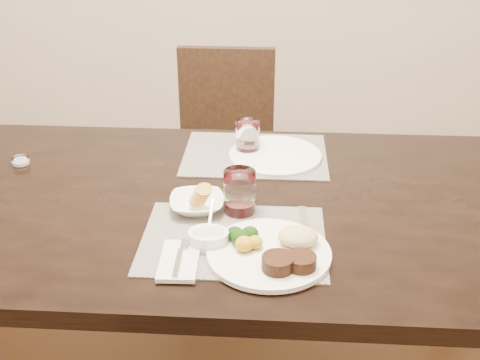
# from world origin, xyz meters

# --- Properties ---
(dining_table) EXTENTS (2.00, 1.00, 0.75)m
(dining_table) POSITION_xyz_m (0.00, 0.00, 0.67)
(dining_table) COLOR black
(dining_table) RESTS_ON ground
(chair_far) EXTENTS (0.42, 0.42, 0.90)m
(chair_far) POSITION_xyz_m (0.00, 0.93, 0.50)
(chair_far) COLOR black
(chair_far) RESTS_ON ground
(placemat_near) EXTENTS (0.46, 0.34, 0.00)m
(placemat_near) POSITION_xyz_m (0.12, -0.21, 0.75)
(placemat_near) COLOR gray
(placemat_near) RESTS_ON dining_table
(placemat_far) EXTENTS (0.46, 0.34, 0.00)m
(placemat_far) POSITION_xyz_m (0.16, 0.30, 0.75)
(placemat_far) COLOR gray
(placemat_far) RESTS_ON dining_table
(dinner_plate) EXTENTS (0.30, 0.30, 0.05)m
(dinner_plate) POSITION_xyz_m (0.23, -0.27, 0.77)
(dinner_plate) COLOR white
(dinner_plate) RESTS_ON placemat_near
(napkin_fork) EXTENTS (0.09, 0.16, 0.02)m
(napkin_fork) POSITION_xyz_m (0.00, -0.31, 0.76)
(napkin_fork) COLOR silver
(napkin_fork) RESTS_ON placemat_near
(steak_knife) EXTENTS (0.03, 0.25, 0.01)m
(steak_knife) POSITION_xyz_m (0.30, -0.20, 0.76)
(steak_knife) COLOR silver
(steak_knife) RESTS_ON placemat_near
(cracker_bowl) EXTENTS (0.16, 0.16, 0.07)m
(cracker_bowl) POSITION_xyz_m (0.01, -0.07, 0.77)
(cracker_bowl) COLOR white
(cracker_bowl) RESTS_ON placemat_near
(sauce_ramekin) EXTENTS (0.10, 0.15, 0.08)m
(sauce_ramekin) POSITION_xyz_m (0.06, -0.24, 0.78)
(sauce_ramekin) COLOR white
(sauce_ramekin) RESTS_ON placemat_near
(wine_glass_near) EXTENTS (0.09, 0.09, 0.12)m
(wine_glass_near) POSITION_xyz_m (0.13, -0.07, 0.81)
(wine_glass_near) COLOR white
(wine_glass_near) RESTS_ON placemat_near
(far_plate) EXTENTS (0.30, 0.30, 0.01)m
(far_plate) POSITION_xyz_m (0.22, 0.28, 0.76)
(far_plate) COLOR white
(far_plate) RESTS_ON placemat_far
(wine_glass_far) EXTENTS (0.08, 0.08, 0.11)m
(wine_glass_far) POSITION_xyz_m (0.13, 0.31, 0.80)
(wine_glass_far) COLOR white
(wine_glass_far) RESTS_ON placemat_far
(salt_cellar) EXTENTS (0.05, 0.05, 0.02)m
(salt_cellar) POSITION_xyz_m (-0.58, 0.18, 0.76)
(salt_cellar) COLOR white
(salt_cellar) RESTS_ON dining_table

